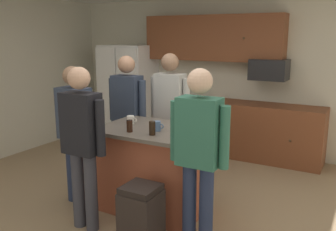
{
  "coord_description": "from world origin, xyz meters",
  "views": [
    {
      "loc": [
        2.03,
        -3.25,
        1.97
      ],
      "look_at": [
        -0.03,
        0.42,
        1.05
      ],
      "focal_mm": 39.28,
      "sensor_mm": 36.0,
      "label": 1
    }
  ],
  "objects_px": {
    "person_guest_by_door": "(82,138)",
    "glass_stout_tall": "(130,126)",
    "person_elder_center": "(127,111)",
    "person_guest_left": "(75,126)",
    "person_host_foreground": "(199,148)",
    "person_guest_right": "(170,109)",
    "mug_ceramic_white": "(131,120)",
    "microwave_over_range": "(269,70)",
    "glass_dark_ale": "(152,128)",
    "trash_bin": "(141,216)",
    "kitchen_island": "(155,169)",
    "refrigerator": "(128,93)",
    "mug_blue_stoneware": "(157,126)"
  },
  "relations": [
    {
      "from": "glass_stout_tall",
      "to": "mug_ceramic_white",
      "type": "bearing_deg",
      "value": 123.08
    },
    {
      "from": "person_guest_left",
      "to": "glass_stout_tall",
      "type": "distance_m",
      "value": 0.75
    },
    {
      "from": "person_guest_by_door",
      "to": "person_guest_left",
      "type": "xyz_separation_m",
      "value": [
        -0.5,
        0.43,
        -0.03
      ]
    },
    {
      "from": "person_elder_center",
      "to": "person_guest_by_door",
      "type": "bearing_deg",
      "value": -39.99
    },
    {
      "from": "person_guest_right",
      "to": "trash_bin",
      "type": "height_order",
      "value": "person_guest_right"
    },
    {
      "from": "person_elder_center",
      "to": "glass_dark_ale",
      "type": "distance_m",
      "value": 1.15
    },
    {
      "from": "person_guest_right",
      "to": "glass_dark_ale",
      "type": "height_order",
      "value": "person_guest_right"
    },
    {
      "from": "person_guest_by_door",
      "to": "person_elder_center",
      "type": "bearing_deg",
      "value": 44.41
    },
    {
      "from": "refrigerator",
      "to": "trash_bin",
      "type": "xyz_separation_m",
      "value": [
        2.25,
        -2.99,
        -0.6
      ]
    },
    {
      "from": "mug_ceramic_white",
      "to": "trash_bin",
      "type": "distance_m",
      "value": 1.23
    },
    {
      "from": "person_host_foreground",
      "to": "refrigerator",
      "type": "bearing_deg",
      "value": -12.23
    },
    {
      "from": "mug_ceramic_white",
      "to": "glass_stout_tall",
      "type": "xyz_separation_m",
      "value": [
        0.2,
        -0.31,
        0.02
      ]
    },
    {
      "from": "kitchen_island",
      "to": "person_host_foreground",
      "type": "xyz_separation_m",
      "value": [
        0.76,
        -0.5,
        0.5
      ]
    },
    {
      "from": "kitchen_island",
      "to": "trash_bin",
      "type": "distance_m",
      "value": 0.8
    },
    {
      "from": "person_host_foreground",
      "to": "glass_dark_ale",
      "type": "height_order",
      "value": "person_host_foreground"
    },
    {
      "from": "person_host_foreground",
      "to": "glass_dark_ale",
      "type": "distance_m",
      "value": 0.69
    },
    {
      "from": "person_elder_center",
      "to": "mug_blue_stoneware",
      "type": "relative_size",
      "value": 13.41
    },
    {
      "from": "person_elder_center",
      "to": "person_guest_left",
      "type": "bearing_deg",
      "value": -66.52
    },
    {
      "from": "glass_stout_tall",
      "to": "person_guest_right",
      "type": "bearing_deg",
      "value": 94.38
    },
    {
      "from": "person_guest_right",
      "to": "glass_stout_tall",
      "type": "bearing_deg",
      "value": -12.66
    },
    {
      "from": "person_guest_left",
      "to": "glass_stout_tall",
      "type": "bearing_deg",
      "value": -15.22
    },
    {
      "from": "person_guest_right",
      "to": "person_elder_center",
      "type": "xyz_separation_m",
      "value": [
        -0.5,
        -0.25,
        -0.02
      ]
    },
    {
      "from": "refrigerator",
      "to": "mug_ceramic_white",
      "type": "distance_m",
      "value": 2.73
    },
    {
      "from": "person_guest_right",
      "to": "glass_stout_tall",
      "type": "height_order",
      "value": "person_guest_right"
    },
    {
      "from": "person_guest_right",
      "to": "person_elder_center",
      "type": "relative_size",
      "value": 1.02
    },
    {
      "from": "kitchen_island",
      "to": "person_guest_right",
      "type": "xyz_separation_m",
      "value": [
        -0.24,
        0.77,
        0.53
      ]
    },
    {
      "from": "person_guest_left",
      "to": "refrigerator",
      "type": "bearing_deg",
      "value": 94.46
    },
    {
      "from": "person_host_foreground",
      "to": "glass_stout_tall",
      "type": "bearing_deg",
      "value": 18.56
    },
    {
      "from": "refrigerator",
      "to": "person_elder_center",
      "type": "xyz_separation_m",
      "value": [
        1.23,
        -1.74,
        0.1
      ]
    },
    {
      "from": "kitchen_island",
      "to": "trash_bin",
      "type": "xyz_separation_m",
      "value": [
        0.29,
        -0.73,
        -0.18
      ]
    },
    {
      "from": "trash_bin",
      "to": "glass_stout_tall",
      "type": "bearing_deg",
      "value": 133.54
    },
    {
      "from": "microwave_over_range",
      "to": "trash_bin",
      "type": "bearing_deg",
      "value": -96.4
    },
    {
      "from": "person_guest_by_door",
      "to": "person_guest_left",
      "type": "relative_size",
      "value": 1.03
    },
    {
      "from": "microwave_over_range",
      "to": "person_guest_left",
      "type": "distance_m",
      "value": 3.13
    },
    {
      "from": "trash_bin",
      "to": "person_host_foreground",
      "type": "bearing_deg",
      "value": 25.63
    },
    {
      "from": "person_guest_left",
      "to": "person_guest_right",
      "type": "bearing_deg",
      "value": 39.84
    },
    {
      "from": "refrigerator",
      "to": "microwave_over_range",
      "type": "xyz_separation_m",
      "value": [
        2.6,
        0.12,
        0.55
      ]
    },
    {
      "from": "mug_ceramic_white",
      "to": "person_elder_center",
      "type": "bearing_deg",
      "value": 129.11
    },
    {
      "from": "person_guest_by_door",
      "to": "mug_blue_stoneware",
      "type": "relative_size",
      "value": 13.12
    },
    {
      "from": "glass_stout_tall",
      "to": "glass_dark_ale",
      "type": "relative_size",
      "value": 0.89
    },
    {
      "from": "person_guest_left",
      "to": "person_guest_right",
      "type": "distance_m",
      "value": 1.26
    },
    {
      "from": "refrigerator",
      "to": "trash_bin",
      "type": "relative_size",
      "value": 2.94
    },
    {
      "from": "person_guest_right",
      "to": "person_host_foreground",
      "type": "bearing_deg",
      "value": 21.16
    },
    {
      "from": "microwave_over_range",
      "to": "mug_ceramic_white",
      "type": "distance_m",
      "value": 2.57
    },
    {
      "from": "person_host_foreground",
      "to": "person_guest_right",
      "type": "distance_m",
      "value": 1.61
    },
    {
      "from": "person_guest_left",
      "to": "trash_bin",
      "type": "bearing_deg",
      "value": -37.87
    },
    {
      "from": "trash_bin",
      "to": "refrigerator",
      "type": "bearing_deg",
      "value": 127.0
    },
    {
      "from": "person_guest_left",
      "to": "glass_dark_ale",
      "type": "height_order",
      "value": "person_guest_left"
    },
    {
      "from": "person_guest_by_door",
      "to": "glass_stout_tall",
      "type": "relative_size",
      "value": 13.11
    },
    {
      "from": "refrigerator",
      "to": "person_host_foreground",
      "type": "xyz_separation_m",
      "value": [
        2.73,
        -2.76,
        0.08
      ]
    }
  ]
}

